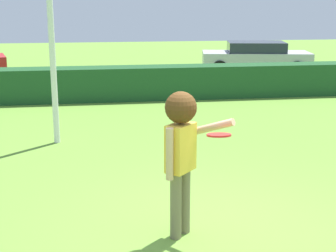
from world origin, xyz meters
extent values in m
plane|color=olive|center=(0.00, 0.00, 0.00)|extent=(60.00, 60.00, 0.00)
cylinder|color=#776C51|center=(-0.44, -0.01, 0.42)|extent=(0.14, 0.14, 0.84)
cylinder|color=#776C51|center=(-0.58, -0.15, 0.42)|extent=(0.14, 0.14, 0.84)
cube|color=yellow|center=(-0.51, -0.08, 1.13)|extent=(0.42, 0.43, 0.58)
cylinder|color=tan|center=(-0.15, -0.10, 1.37)|extent=(0.51, 0.48, 0.30)
cylinder|color=tan|center=(-0.67, -0.25, 1.11)|extent=(0.09, 0.09, 0.62)
sphere|color=tan|center=(-0.51, -0.08, 1.59)|extent=(0.22, 0.22, 0.22)
sphere|color=#4B2F13|center=(-0.51, -0.08, 1.62)|extent=(0.38, 0.38, 0.38)
cylinder|color=red|center=(-0.14, -0.44, 1.37)|extent=(0.28, 0.28, 0.05)
cylinder|color=silver|center=(-2.28, 4.44, 2.82)|extent=(0.12, 0.12, 5.64)
cube|color=#1D4B24|center=(0.00, 8.88, 0.48)|extent=(29.45, 0.90, 0.96)
cube|color=#B7B7BC|center=(4.94, 13.56, 0.57)|extent=(4.45, 2.47, 0.55)
cube|color=#2D333D|center=(4.94, 13.56, 1.05)|extent=(2.46, 1.96, 0.40)
cylinder|color=black|center=(6.54, 14.12, 0.30)|extent=(0.61, 0.21, 0.60)
cylinder|color=black|center=(6.22, 12.45, 0.30)|extent=(0.61, 0.21, 0.60)
cylinder|color=black|center=(3.66, 14.68, 0.30)|extent=(0.61, 0.21, 0.60)
cylinder|color=black|center=(3.33, 13.01, 0.30)|extent=(0.61, 0.21, 0.60)
camera|label=1|loc=(-1.53, -5.76, 2.84)|focal=53.94mm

